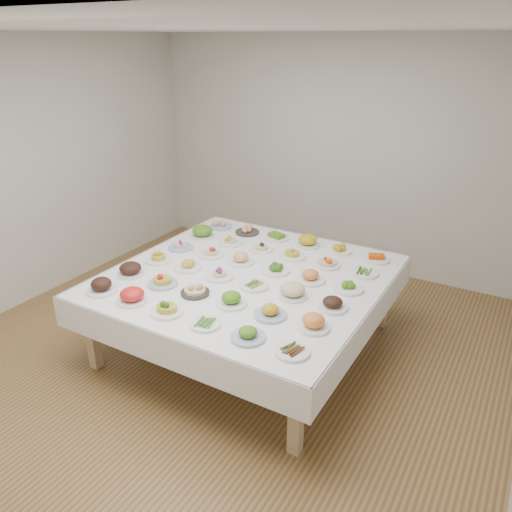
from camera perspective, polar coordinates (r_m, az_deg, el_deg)
The scene contains 38 objects.
room_envelope at distance 4.09m, azimuth -4.10°, elevation 10.87°, with size 5.02×5.02×2.81m.
display_table at distance 4.58m, azimuth -0.95°, elevation -2.85°, with size 2.38×2.38×0.75m.
dish_0 at distance 4.42m, azimuth -17.27°, elevation -3.06°, with size 0.26×0.26×0.16m.
dish_1 at distance 4.19m, azimuth -13.99°, elevation -4.22°, with size 0.28×0.28×0.15m.
dish_2 at distance 3.97m, azimuth -10.18°, elevation -5.60°, with size 0.25×0.25×0.15m.
dish_3 at distance 3.79m, azimuth -5.81°, elevation -7.66°, with size 0.23×0.23×0.05m.
dish_4 at distance 3.60m, azimuth -0.94°, elevation -8.67°, with size 0.25×0.25×0.13m.
dish_5 at distance 3.48m, azimuth 4.16°, elevation -10.72°, with size 0.24×0.24×0.05m.
dish_6 at distance 4.66m, azimuth -14.18°, elevation -1.31°, with size 0.23×0.23×0.15m.
dish_7 at distance 4.42m, azimuth -10.65°, elevation -2.42°, with size 0.26×0.26×0.15m.
dish_8 at distance 4.22m, azimuth -7.00°, elevation -3.57°, with size 0.24×0.24×0.14m.
dish_9 at distance 4.03m, azimuth -2.84°, elevation -4.72°, with size 0.26×0.26×0.14m.
dish_10 at distance 3.87m, azimuth 1.63°, elevation -6.18°, with size 0.25×0.25×0.13m.
dish_11 at distance 3.74m, azimuth 6.59°, elevation -7.36°, with size 0.25×0.25×0.14m.
dish_12 at distance 4.89m, azimuth -11.10°, elevation -0.01°, with size 0.24×0.24×0.13m.
dish_13 at distance 4.70m, azimuth -7.82°, elevation -0.94°, with size 0.26×0.26×0.11m.
dish_14 at distance 4.49m, azimuth -4.22°, elevation -1.80°, with size 0.25×0.25×0.13m.
dish_15 at distance 4.33m, azimuth -0.25°, elevation -3.30°, with size 0.25×0.25×0.05m.
dish_16 at distance 4.15m, azimuth 4.22°, elevation -3.77°, with size 0.24×0.24×0.15m.
dish_17 at distance 4.03m, azimuth 8.75°, elevation -5.28°, with size 0.24×0.24×0.12m.
dish_18 at distance 5.15m, azimuth -8.61°, elevation 1.36°, with size 0.25×0.25×0.12m.
dish_19 at distance 4.94m, azimuth -5.18°, elevation 0.65°, with size 0.25×0.25×0.13m.
dish_20 at distance 4.76m, azimuth -1.77°, elevation -0.15°, with size 0.25×0.25×0.13m.
dish_21 at distance 4.59m, azimuth 2.23°, elevation -1.26°, with size 0.25×0.25×0.11m.
dish_22 at distance 4.44m, azimuth 6.24°, elevation -2.02°, with size 0.26×0.26×0.15m.
dish_23 at distance 4.34m, azimuth 10.51°, elevation -3.35°, with size 0.26×0.26×0.10m.
dish_24 at distance 5.41m, azimuth -6.15°, elevation 2.94°, with size 0.25×0.25×0.16m.
dish_25 at distance 5.22m, azimuth -2.98°, elevation 1.96°, with size 0.26×0.26×0.13m.
dish_26 at distance 5.04m, azimuth 0.58°, elevation 1.14°, with size 0.23×0.23×0.11m.
dish_27 at distance 4.89m, azimuth 4.14°, elevation 0.50°, with size 0.26×0.26×0.14m.
dish_28 at distance 4.75m, azimuth 8.17°, elevation -0.41°, with size 0.26×0.26×0.14m.
dish_29 at distance 4.66m, azimuth 12.23°, elevation -1.82°, with size 0.25×0.25×0.05m.
dish_30 at distance 5.69m, azimuth -4.08°, elevation 3.78°, with size 0.25×0.25×0.12m.
dish_31 at distance 5.50m, azimuth -1.02°, elevation 3.10°, with size 0.26×0.26×0.11m.
dish_32 at distance 5.34m, azimuth 2.36°, elevation 2.46°, with size 0.26×0.26×0.12m.
dish_33 at distance 5.18m, azimuth 5.94°, elevation 1.87°, with size 0.25×0.25×0.15m.
dish_34 at distance 5.08m, azimuth 9.62°, elevation 0.89°, with size 0.23×0.23×0.10m.
dish_35 at distance 4.96m, azimuth 13.61°, elevation -0.09°, with size 0.25×0.25×0.10m.
Camera 1 is at (2.26, -3.28, 2.74)m, focal length 35.00 mm.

